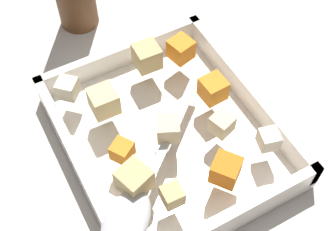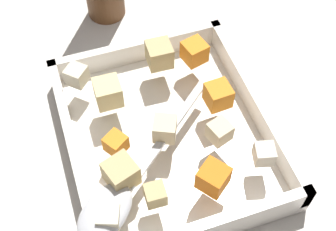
# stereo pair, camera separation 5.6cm
# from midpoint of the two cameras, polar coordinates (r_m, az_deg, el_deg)

# --- Properties ---
(ground_plane) EXTENTS (4.00, 4.00, 0.00)m
(ground_plane) POSITION_cam_midpoint_polar(r_m,az_deg,el_deg) (0.60, -0.13, -4.05)
(ground_plane) COLOR beige
(baking_dish) EXTENTS (0.29, 0.25, 0.05)m
(baking_dish) POSITION_cam_midpoint_polar(r_m,az_deg,el_deg) (0.59, -2.68, -2.68)
(baking_dish) COLOR white
(baking_dish) RESTS_ON ground_plane
(carrot_chunk_mid_right) EXTENTS (0.04, 0.04, 0.03)m
(carrot_chunk_mid_right) POSITION_cam_midpoint_polar(r_m,az_deg,el_deg) (0.62, -0.96, 8.12)
(carrot_chunk_mid_right) COLOR orange
(carrot_chunk_mid_right) RESTS_ON baking_dish
(carrot_chunk_back_center) EXTENTS (0.04, 0.04, 0.03)m
(carrot_chunk_back_center) POSITION_cam_midpoint_polar(r_m,az_deg,el_deg) (0.51, 4.21, -6.99)
(carrot_chunk_back_center) COLOR orange
(carrot_chunk_back_center) RESTS_ON baking_dish
(carrot_chunk_center) EXTENTS (0.03, 0.03, 0.03)m
(carrot_chunk_center) POSITION_cam_midpoint_polar(r_m,az_deg,el_deg) (0.57, 2.92, 3.17)
(carrot_chunk_center) COLOR orange
(carrot_chunk_center) RESTS_ON baking_dish
(carrot_chunk_heap_top) EXTENTS (0.03, 0.03, 0.02)m
(carrot_chunk_heap_top) POSITION_cam_midpoint_polar(r_m,az_deg,el_deg) (0.53, -8.88, -4.33)
(carrot_chunk_heap_top) COLOR orange
(carrot_chunk_heap_top) RESTS_ON baking_dish
(potato_chunk_far_left) EXTENTS (0.03, 0.03, 0.03)m
(potato_chunk_far_left) POSITION_cam_midpoint_polar(r_m,az_deg,el_deg) (0.57, -10.80, 1.59)
(potato_chunk_far_left) COLOR #E0CC89
(potato_chunk_far_left) RESTS_ON baking_dish
(potato_chunk_heap_side) EXTENTS (0.03, 0.03, 0.02)m
(potato_chunk_heap_side) POSITION_cam_midpoint_polar(r_m,az_deg,el_deg) (0.55, 3.87, -1.26)
(potato_chunk_heap_side) COLOR beige
(potato_chunk_heap_side) RESTS_ON baking_dish
(potato_chunk_far_right) EXTENTS (0.03, 0.03, 0.03)m
(potato_chunk_far_right) POSITION_cam_midpoint_polar(r_m,az_deg,el_deg) (0.61, -5.49, 7.12)
(potato_chunk_far_right) COLOR tan
(potato_chunk_far_right) RESTS_ON baking_dish
(potato_chunk_corner_ne) EXTENTS (0.04, 0.04, 0.03)m
(potato_chunk_corner_ne) POSITION_cam_midpoint_polar(r_m,az_deg,el_deg) (0.51, -7.40, -8.21)
(potato_chunk_corner_ne) COLOR tan
(potato_chunk_corner_ne) RESTS_ON baking_dish
(potato_chunk_near_spoon) EXTENTS (0.04, 0.04, 0.03)m
(potato_chunk_near_spoon) POSITION_cam_midpoint_polar(r_m,az_deg,el_deg) (0.54, -3.16, -1.55)
(potato_chunk_near_spoon) COLOR beige
(potato_chunk_near_spoon) RESTS_ON baking_dish
(potato_chunk_corner_nw) EXTENTS (0.02, 0.02, 0.02)m
(potato_chunk_corner_nw) POSITION_cam_midpoint_polar(r_m,az_deg,el_deg) (0.50, -2.67, -10.17)
(potato_chunk_corner_nw) COLOR tan
(potato_chunk_corner_nw) RESTS_ON baking_dish
(potato_chunk_corner_se) EXTENTS (0.03, 0.03, 0.02)m
(potato_chunk_corner_se) POSITION_cam_midpoint_polar(r_m,az_deg,el_deg) (0.49, -7.97, -13.72)
(potato_chunk_corner_se) COLOR beige
(potato_chunk_corner_se) RESTS_ON baking_dish
(parsnip_chunk_near_right) EXTENTS (0.03, 0.03, 0.02)m
(parsnip_chunk_near_right) POSITION_cam_midpoint_polar(r_m,az_deg,el_deg) (0.60, -15.05, 3.13)
(parsnip_chunk_near_right) COLOR beige
(parsnip_chunk_near_right) RESTS_ON baking_dish
(parsnip_chunk_rim_edge) EXTENTS (0.03, 0.03, 0.02)m
(parsnip_chunk_rim_edge) POSITION_cam_midpoint_polar(r_m,az_deg,el_deg) (0.54, 9.63, -3.16)
(parsnip_chunk_rim_edge) COLOR silver
(parsnip_chunk_rim_edge) RESTS_ON baking_dish
(serving_spoon) EXTENTS (0.19, 0.21, 0.02)m
(serving_spoon) POSITION_cam_midpoint_polar(r_m,az_deg,el_deg) (0.50, -7.84, -11.83)
(serving_spoon) COLOR silver
(serving_spoon) RESTS_ON baking_dish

